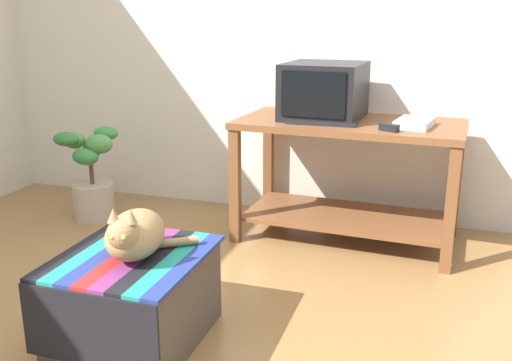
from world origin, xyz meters
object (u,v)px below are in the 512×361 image
at_px(cat, 135,234).
at_px(stapler, 389,128).
at_px(tv_monitor, 324,91).
at_px(keyboard, 322,122).
at_px(ottoman_with_blanket, 134,298).
at_px(desk, 348,160).
at_px(book, 414,123).
at_px(potted_plant, 92,176).

bearing_deg(cat, stapler, 43.30).
bearing_deg(tv_monitor, cat, -103.90).
relative_size(tv_monitor, stapler, 4.71).
xyz_separation_m(cat, stapler, (0.88, 1.20, 0.27)).
height_order(keyboard, ottoman_with_blanket, keyboard).
distance_m(tv_monitor, keyboard, 0.24).
xyz_separation_m(ottoman_with_blanket, cat, (0.03, -0.01, 0.30)).
distance_m(desk, ottoman_with_blanket, 1.61).
bearing_deg(tv_monitor, ottoman_with_blanket, -105.11).
distance_m(book, potted_plant, 2.12).
height_order(tv_monitor, cat, tv_monitor).
height_order(ottoman_with_blanket, cat, cat).
xyz_separation_m(potted_plant, stapler, (1.94, -0.08, 0.46)).
bearing_deg(ottoman_with_blanket, potted_plant, 129.17).
relative_size(tv_monitor, potted_plant, 0.83).
xyz_separation_m(tv_monitor, keyboard, (0.03, -0.19, -0.15)).
bearing_deg(tv_monitor, potted_plant, -168.81).
bearing_deg(potted_plant, desk, 5.67).
distance_m(keyboard, stapler, 0.40).
bearing_deg(cat, potted_plant, 119.15).
xyz_separation_m(book, ottoman_with_blanket, (-1.03, -1.37, -0.56)).
xyz_separation_m(desk, keyboard, (-0.14, -0.14, 0.25)).
height_order(cat, potted_plant, cat).
bearing_deg(book, desk, 178.86).
relative_size(desk, ottoman_with_blanket, 2.04).
relative_size(keyboard, potted_plant, 0.64).
bearing_deg(ottoman_with_blanket, cat, -19.85).
distance_m(potted_plant, stapler, 2.00).
bearing_deg(cat, book, 43.43).
bearing_deg(keyboard, desk, 44.85).
relative_size(ottoman_with_blanket, potted_plant, 1.07).
relative_size(book, cat, 0.67).
xyz_separation_m(keyboard, stapler, (0.39, -0.10, 0.01)).
height_order(tv_monitor, book, tv_monitor).
bearing_deg(stapler, book, -8.31).
distance_m(desk, tv_monitor, 0.43).
xyz_separation_m(desk, cat, (-0.63, -1.45, -0.01)).
bearing_deg(desk, book, -7.59).
height_order(desk, ottoman_with_blanket, desk).
bearing_deg(book, ottoman_with_blanket, -117.44).
relative_size(cat, stapler, 3.68).
xyz_separation_m(keyboard, potted_plant, (-1.56, -0.03, -0.46)).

